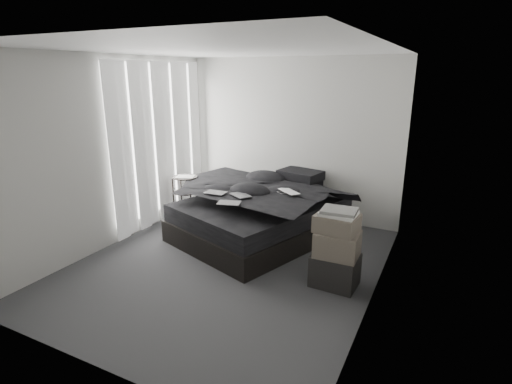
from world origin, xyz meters
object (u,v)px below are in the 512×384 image
at_px(laptop, 286,187).
at_px(side_stand, 186,199).
at_px(bed, 261,226).
at_px(box_lower, 335,270).

distance_m(laptop, side_stand, 1.89).
distance_m(bed, laptop, 0.81).
height_order(bed, laptop, laptop).
xyz_separation_m(bed, laptop, (0.42, -0.08, 0.69)).
distance_m(bed, side_stand, 1.41).
relative_size(side_stand, box_lower, 1.45).
bearing_deg(side_stand, box_lower, -19.51).
xyz_separation_m(side_stand, box_lower, (2.79, -0.99, -0.18)).
relative_size(bed, laptop, 6.24).
bearing_deg(box_lower, laptop, 139.31).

